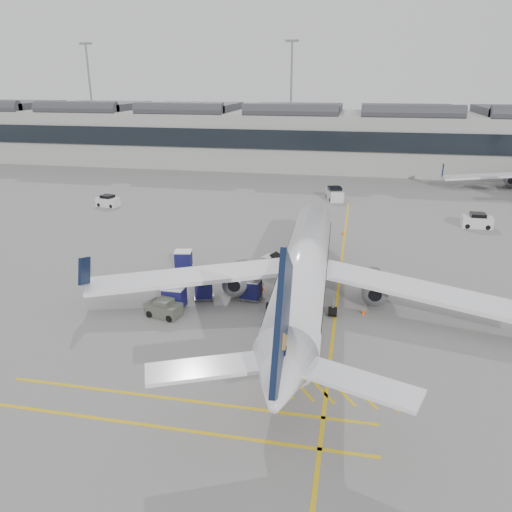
% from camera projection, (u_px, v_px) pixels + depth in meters
% --- Properties ---
extents(ground, '(220.00, 220.00, 0.00)m').
position_uv_depth(ground, '(203.00, 320.00, 38.48)').
color(ground, gray).
rests_on(ground, ground).
extents(terminal, '(200.00, 20.45, 12.40)m').
position_uv_depth(terminal, '(305.00, 136.00, 102.74)').
color(terminal, '#9E9E99').
rests_on(terminal, ground).
extents(light_masts, '(113.00, 0.60, 25.45)m').
position_uv_depth(light_masts, '(306.00, 92.00, 113.20)').
color(light_masts, slate).
rests_on(light_masts, ground).
extents(apron_markings, '(0.25, 60.00, 0.01)m').
position_uv_depth(apron_markings, '(339.00, 281.00, 45.84)').
color(apron_markings, gold).
rests_on(apron_markings, ground).
extents(airliner_main, '(35.37, 38.68, 10.28)m').
position_uv_depth(airliner_main, '(304.00, 270.00, 40.05)').
color(airliner_main, white).
rests_on(airliner_main, ground).
extents(belt_loader, '(4.96, 3.13, 1.98)m').
position_uv_depth(belt_loader, '(278.00, 268.00, 47.29)').
color(belt_loader, '#BCB9B2').
rests_on(belt_loader, ground).
extents(baggage_cart_a, '(1.88, 1.61, 1.82)m').
position_uv_depth(baggage_cart_a, '(251.00, 289.00, 41.68)').
color(baggage_cart_a, gray).
rests_on(baggage_cart_a, ground).
extents(baggage_cart_b, '(1.84, 1.52, 1.90)m').
position_uv_depth(baggage_cart_b, '(174.00, 297.00, 39.99)').
color(baggage_cart_b, gray).
rests_on(baggage_cart_b, ground).
extents(baggage_cart_c, '(1.95, 1.71, 1.81)m').
position_uv_depth(baggage_cart_c, '(183.00, 259.00, 48.44)').
color(baggage_cart_c, gray).
rests_on(baggage_cart_c, ground).
extents(baggage_cart_d, '(1.86, 1.66, 1.66)m').
position_uv_depth(baggage_cart_d, '(204.00, 289.00, 41.78)').
color(baggage_cart_d, gray).
rests_on(baggage_cart_d, ground).
extents(ramp_agent_a, '(0.68, 0.59, 1.58)m').
position_uv_depth(ramp_agent_a, '(261.00, 287.00, 42.47)').
color(ramp_agent_a, orange).
rests_on(ramp_agent_a, ground).
extents(ramp_agent_b, '(0.94, 0.81, 1.66)m').
position_uv_depth(ramp_agent_b, '(296.00, 282.00, 43.45)').
color(ramp_agent_b, '#FF5C0D').
rests_on(ramp_agent_b, ground).
extents(pushback_tug, '(2.83, 2.10, 1.43)m').
position_uv_depth(pushback_tug, '(164.00, 309.00, 38.85)').
color(pushback_tug, '#484C40').
rests_on(pushback_tug, ground).
extents(safety_cone_nose, '(0.38, 0.38, 0.53)m').
position_uv_depth(safety_cone_nose, '(343.00, 233.00, 59.08)').
color(safety_cone_nose, '#F24C0A').
rests_on(safety_cone_nose, ground).
extents(safety_cone_engine, '(0.33, 0.33, 0.45)m').
position_uv_depth(safety_cone_engine, '(363.00, 312.00, 39.29)').
color(safety_cone_engine, '#F24C0A').
rests_on(safety_cone_engine, ground).
extents(service_van_left, '(3.48, 2.21, 1.66)m').
position_uv_depth(service_van_left, '(108.00, 201.00, 71.98)').
color(service_van_left, silver).
rests_on(service_van_left, ground).
extents(service_van_mid, '(2.99, 4.35, 2.04)m').
position_uv_depth(service_van_mid, '(334.00, 194.00, 75.56)').
color(service_van_mid, silver).
rests_on(service_van_mid, ground).
extents(service_van_right, '(3.60, 1.86, 1.83)m').
position_uv_depth(service_van_right, '(477.00, 221.00, 61.80)').
color(service_van_right, silver).
rests_on(service_van_right, ground).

